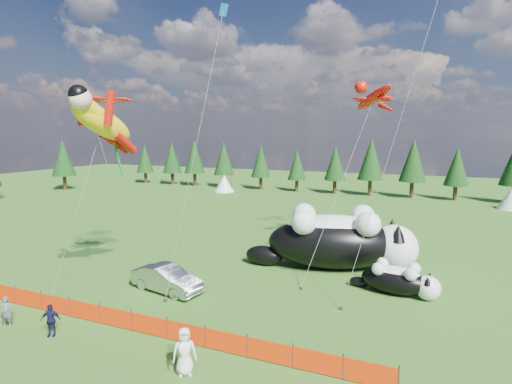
% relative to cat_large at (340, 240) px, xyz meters
% --- Properties ---
extents(ground, '(160.00, 160.00, 0.00)m').
position_rel_cat_large_xyz_m(ground, '(-6.39, -9.89, -2.05)').
color(ground, '#113B0A').
rests_on(ground, ground).
extents(safety_fence, '(22.06, 0.06, 1.10)m').
position_rel_cat_large_xyz_m(safety_fence, '(-6.39, -12.89, -1.55)').
color(safety_fence, '#262626').
rests_on(safety_fence, ground).
extents(tree_line, '(90.00, 4.00, 8.00)m').
position_rel_cat_large_xyz_m(tree_line, '(-6.39, 35.11, 1.95)').
color(tree_line, black).
rests_on(tree_line, ground).
extents(festival_tents, '(50.00, 3.20, 2.80)m').
position_rel_cat_large_xyz_m(festival_tents, '(4.61, 30.11, -0.65)').
color(festival_tents, white).
rests_on(festival_tents, ground).
extents(cat_large, '(11.78, 6.37, 4.32)m').
position_rel_cat_large_xyz_m(cat_large, '(0.00, 0.00, 0.00)').
color(cat_large, black).
rests_on(cat_large, ground).
extents(cat_small, '(5.21, 2.33, 1.89)m').
position_rel_cat_large_xyz_m(cat_small, '(4.10, -3.31, -1.16)').
color(cat_small, black).
rests_on(cat_small, ground).
extents(car, '(4.87, 2.47, 1.53)m').
position_rel_cat_large_xyz_m(car, '(-8.72, -8.14, -1.29)').
color(car, '#B2B2B7').
rests_on(car, ground).
extents(spectator_a, '(0.67, 0.59, 1.55)m').
position_rel_cat_large_xyz_m(spectator_a, '(-13.27, -14.92, -1.28)').
color(spectator_a, '#58585D').
rests_on(spectator_a, ground).
extents(spectator_c, '(1.01, 0.81, 1.53)m').
position_rel_cat_large_xyz_m(spectator_c, '(-10.59, -14.68, -1.29)').
color(spectator_c, black).
rests_on(spectator_c, ground).
extents(spectator_e, '(1.11, 1.04, 1.91)m').
position_rel_cat_large_xyz_m(spectator_e, '(-3.19, -14.87, -1.10)').
color(spectator_e, white).
rests_on(spectator_e, ground).
extents(superhero_kite, '(4.91, 5.26, 12.25)m').
position_rel_cat_large_xyz_m(superhero_kite, '(-11.98, -9.24, 7.93)').
color(superhero_kite, yellow).
rests_on(superhero_kite, ground).
extents(gecko_kite, '(6.14, 12.60, 15.32)m').
position_rel_cat_large_xyz_m(gecko_kite, '(1.38, 4.46, 9.97)').
color(gecko_kite, red).
rests_on(gecko_kite, ground).
extents(flower_kite, '(3.27, 6.63, 12.25)m').
position_rel_cat_large_xyz_m(flower_kite, '(-12.48, -8.06, 9.15)').
color(flower_kite, red).
rests_on(flower_kite, ground).
extents(diamond_kite_a, '(0.87, 7.27, 18.53)m').
position_rel_cat_large_xyz_m(diamond_kite_a, '(-7.47, -3.16, 14.33)').
color(diamond_kite_a, '#0C64BA').
rests_on(diamond_kite_a, ground).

